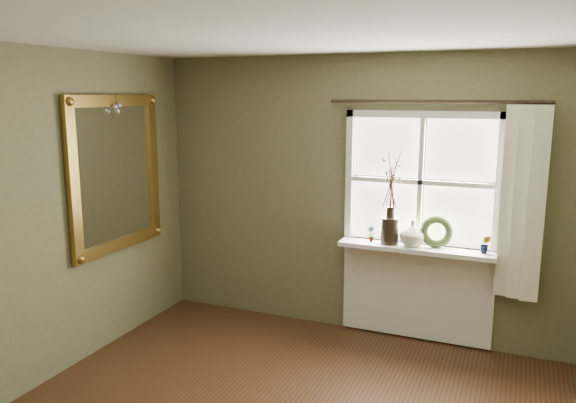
# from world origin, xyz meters

# --- Properties ---
(ceiling) EXTENTS (4.50, 4.50, 0.00)m
(ceiling) POSITION_xyz_m (0.00, 0.00, 2.60)
(ceiling) COLOR silver
(ceiling) RESTS_ON ground
(wall_back) EXTENTS (4.00, 0.10, 2.60)m
(wall_back) POSITION_xyz_m (0.00, 2.30, 1.30)
(wall_back) COLOR brown
(wall_back) RESTS_ON ground
(window_frame) EXTENTS (1.36, 0.06, 1.24)m
(window_frame) POSITION_xyz_m (0.55, 2.23, 1.48)
(window_frame) COLOR white
(window_frame) RESTS_ON wall_back
(window_sill) EXTENTS (1.36, 0.26, 0.04)m
(window_sill) POSITION_xyz_m (0.55, 2.12, 0.90)
(window_sill) COLOR white
(window_sill) RESTS_ON wall_back
(window_apron) EXTENTS (1.36, 0.04, 0.88)m
(window_apron) POSITION_xyz_m (0.55, 2.23, 0.46)
(window_apron) COLOR white
(window_apron) RESTS_ON ground
(dark_jug) EXTENTS (0.19, 0.19, 0.24)m
(dark_jug) POSITION_xyz_m (0.31, 2.12, 1.04)
(dark_jug) COLOR black
(dark_jug) RESTS_ON window_sill
(cream_vase) EXTENTS (0.27, 0.27, 0.23)m
(cream_vase) POSITION_xyz_m (0.52, 2.12, 1.04)
(cream_vase) COLOR beige
(cream_vase) RESTS_ON window_sill
(wreath) EXTENTS (0.30, 0.18, 0.29)m
(wreath) POSITION_xyz_m (0.72, 2.16, 1.03)
(wreath) COLOR #31431E
(wreath) RESTS_ON window_sill
(potted_plant_left) EXTENTS (0.09, 0.07, 0.15)m
(potted_plant_left) POSITION_xyz_m (0.14, 2.12, 0.99)
(potted_plant_left) COLOR #31431E
(potted_plant_left) RESTS_ON window_sill
(potted_plant_right) EXTENTS (0.10, 0.08, 0.16)m
(potted_plant_right) POSITION_xyz_m (1.13, 2.12, 1.00)
(potted_plant_right) COLOR #31431E
(potted_plant_right) RESTS_ON window_sill
(curtain) EXTENTS (0.36, 0.12, 1.59)m
(curtain) POSITION_xyz_m (1.39, 2.13, 1.37)
(curtain) COLOR silver
(curtain) RESTS_ON wall_back
(curtain_rod) EXTENTS (1.84, 0.03, 0.03)m
(curtain_rod) POSITION_xyz_m (0.65, 2.17, 2.18)
(curtain_rod) COLOR black
(curtain_rod) RESTS_ON wall_back
(gilt_mirror) EXTENTS (0.10, 1.16, 1.38)m
(gilt_mirror) POSITION_xyz_m (-1.96, 1.23, 1.55)
(gilt_mirror) COLOR white
(gilt_mirror) RESTS_ON wall_left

